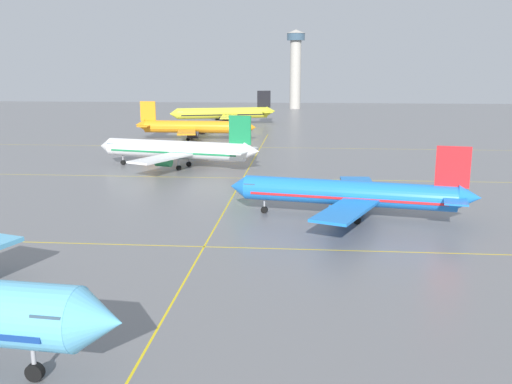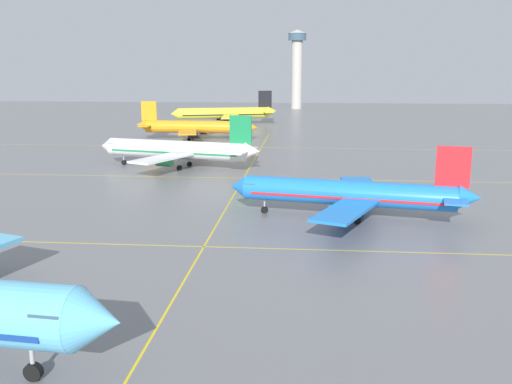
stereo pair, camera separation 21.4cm
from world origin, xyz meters
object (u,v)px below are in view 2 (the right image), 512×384
object	(u,v)px
airliner_second_row	(350,194)
control_tower	(297,63)
airliner_third_row	(178,150)
airliner_far_left_stand	(195,127)
airliner_far_right_stand	(225,113)

from	to	relation	value
airliner_second_row	control_tower	xyz separation A→B (m)	(-11.00, 203.31, 17.91)
control_tower	airliner_third_row	bearing A→B (deg)	-96.77
airliner_second_row	airliner_third_row	world-z (taller)	airliner_third_row
airliner_third_row	control_tower	world-z (taller)	control_tower
control_tower	airliner_second_row	bearing A→B (deg)	-86.90
airliner_far_left_stand	airliner_far_right_stand	bearing A→B (deg)	87.22
airliner_far_right_stand	control_tower	size ratio (longest dim) A/B	0.99
airliner_far_left_stand	control_tower	size ratio (longest dim) A/B	0.91
control_tower	airliner_far_right_stand	bearing A→B (deg)	-105.95
airliner_third_row	airliner_far_left_stand	xyz separation A→B (m)	(-5.16, 43.98, -0.08)
airliner_third_row	control_tower	size ratio (longest dim) A/B	0.93
airliner_second_row	airliner_far_right_stand	distance (m)	127.68
airliner_far_right_stand	control_tower	world-z (taller)	control_tower
airliner_far_right_stand	control_tower	distance (m)	85.22
airliner_third_row	airliner_far_left_stand	size ratio (longest dim) A/B	1.02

